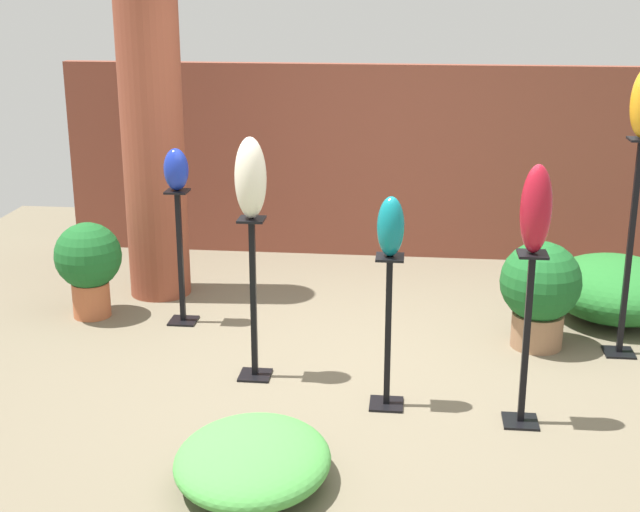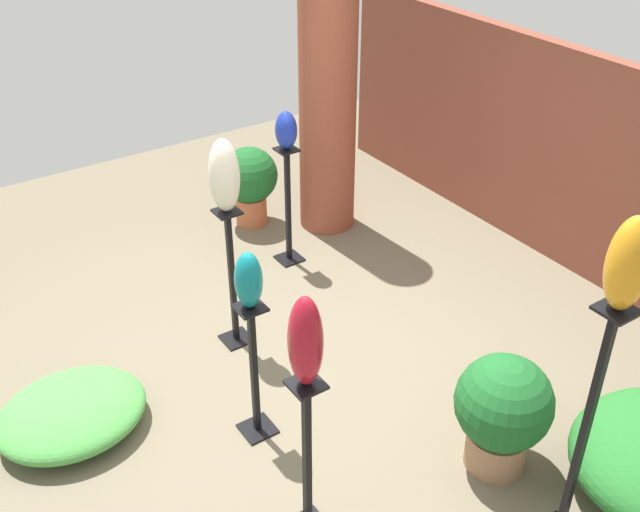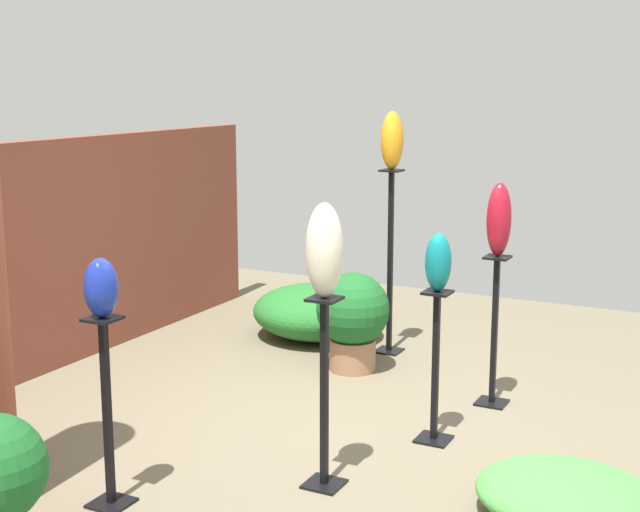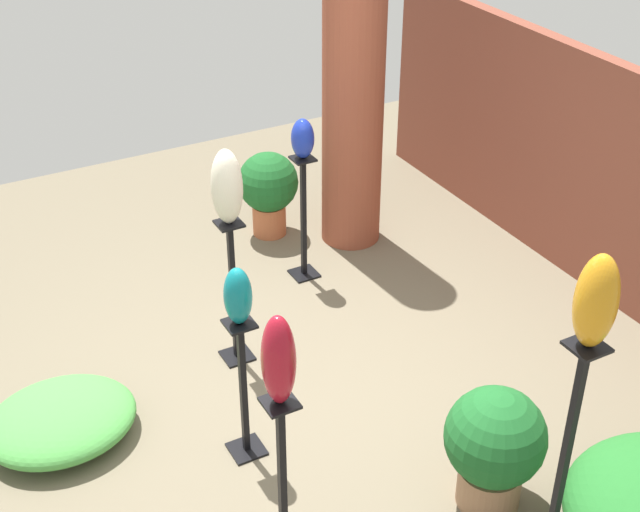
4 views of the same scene
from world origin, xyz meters
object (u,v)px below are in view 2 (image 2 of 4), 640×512
Objects in this scene: art_vase_cobalt at (286,130)px; pedestal_teal at (255,377)px; potted_plant_back_center at (250,180)px; art_vase_amber at (629,264)px; pedestal_amber at (582,442)px; art_vase_ivory at (224,176)px; pedestal_ivory at (232,284)px; potted_plant_walkway_edge at (503,409)px; pedestal_cobalt at (288,211)px; pedestal_ruby at (307,467)px; art_vase_ruby at (305,342)px; art_vase_teal at (249,280)px; brick_pillar at (328,76)px.

pedestal_teal is at bearing -37.62° from art_vase_cobalt.
potted_plant_back_center is (-0.71, 0.05, -0.72)m from art_vase_cobalt.
art_vase_amber is (1.54, 0.94, 1.28)m from pedestal_teal.
pedestal_amber is 2.55m from art_vase_ivory.
pedestal_ivory is at bearing -165.29° from pedestal_amber.
art_vase_ivory is (-2.39, -0.63, -0.40)m from art_vase_amber.
pedestal_ivory reaches higher than potted_plant_walkway_edge.
pedestal_amber is 3.11m from pedestal_cobalt.
art_vase_ruby reaches higher than pedestal_ruby.
potted_plant_back_center is at bearing 176.27° from pedestal_cobalt.
pedestal_teal is 1.92× the size of art_vase_ruby.
pedestal_teal is (-0.77, 0.13, -0.04)m from pedestal_ruby.
pedestal_ivory is at bearing 159.67° from art_vase_teal.
art_vase_ruby is 3.44m from potted_plant_back_center.
potted_plant_back_center is (-3.04, 1.38, -0.84)m from art_vase_ruby.
art_vase_amber reaches higher than art_vase_ruby.
pedestal_ivory is 1.98m from potted_plant_walkway_edge.
pedestal_cobalt reaches higher than potted_plant_walkway_edge.
brick_pillar is 9.02× the size of art_vase_cobalt.
art_vase_cobalt reaches higher than pedestal_ivory.
pedestal_ivory is 1.31m from art_vase_cobalt.
pedestal_ivory is 2.11× the size of art_vase_ivory.
pedestal_amber is 1.97× the size of potted_plant_walkway_edge.
pedestal_ivory is 3.48× the size of art_vase_cobalt.
art_vase_cobalt reaches higher than potted_plant_walkway_edge.
pedestal_cobalt is at bearing 128.48° from art_vase_ivory.
art_vase_ivory is 0.69× the size of potted_plant_back_center.
brick_pillar is at bearing 143.89° from pedestal_ruby.
art_vase_ivory is 0.66× the size of potted_plant_walkway_edge.
art_vase_ivory reaches higher than pedestal_teal.
pedestal_cobalt is 1.07× the size of pedestal_teal.
pedestal_ivory is at bearing 164.50° from pedestal_ruby.
pedestal_ivory is at bearing -159.31° from potted_plant_walkway_edge.
pedestal_ivory reaches higher than pedestal_cobalt.
art_vase_ivory is at bearing -51.52° from pedestal_cobalt.
potted_plant_back_center is (-1.41, 0.93, -0.05)m from pedestal_ivory.
pedestal_ruby is (2.32, -1.33, 0.01)m from pedestal_cobalt.
brick_pillar is 2.59× the size of pedestal_ivory.
art_vase_teal reaches higher than potted_plant_back_center.
pedestal_amber is at bearing -4.47° from potted_plant_back_center.
art_vase_teal reaches higher than pedestal_ruby.
pedestal_ruby reaches higher than pedestal_cobalt.
brick_pillar is at bearing 124.90° from pedestal_ivory.
pedestal_ruby is 2.94× the size of art_vase_teal.
art_vase_teal is at bearing -37.62° from art_vase_cobalt.
pedestal_teal is 1.88× the size of art_vase_ivory.
potted_plant_back_center is at bearing 176.00° from potted_plant_walkway_edge.
pedestal_amber is 1.86m from art_vase_teal.
pedestal_ivory is (1.04, -1.49, -0.88)m from brick_pillar.
art_vase_ivory reaches higher than pedestal_ruby.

